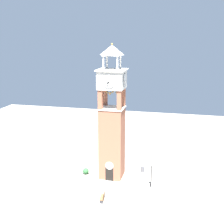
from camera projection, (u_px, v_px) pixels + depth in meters
ground at (112, 178)px, 43.36m from camera, size 80.00×80.00×0.00m
clock_tower at (112, 126)px, 41.50m from camera, size 3.70×3.70×18.70m
park_bench at (103, 197)px, 37.34m from camera, size 0.62×1.64×0.95m
lamp_post at (151, 171)px, 40.09m from camera, size 0.36×0.36×3.43m
trash_bin at (143, 169)px, 45.35m from camera, size 0.52×0.52×0.80m
shrub_near_entry at (86, 171)px, 44.54m from camera, size 0.86×0.86×0.93m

